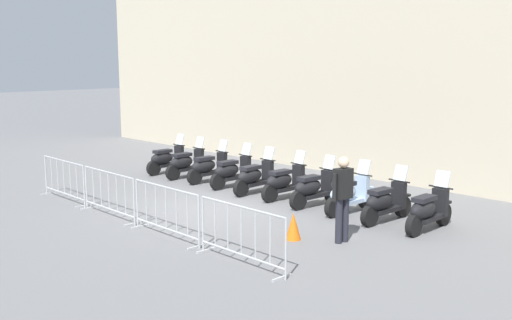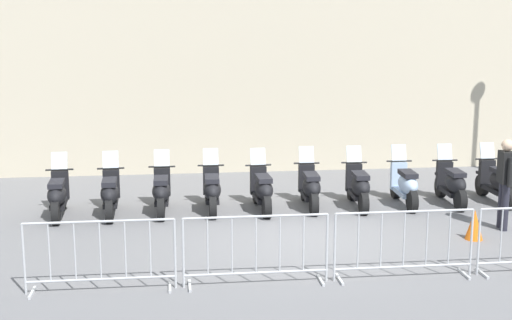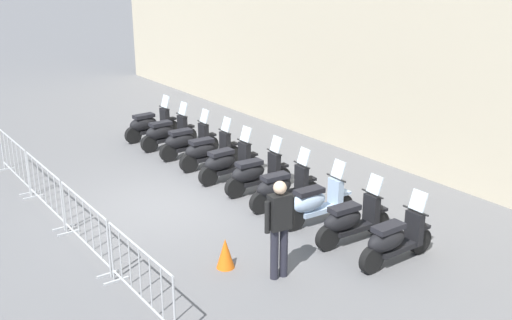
% 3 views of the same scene
% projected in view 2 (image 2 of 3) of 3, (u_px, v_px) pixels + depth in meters
% --- Properties ---
extents(ground_plane, '(120.00, 120.00, 0.00)m').
position_uv_depth(ground_plane, '(303.00, 237.00, 12.73)').
color(ground_plane, slate).
extents(motorcycle_0, '(0.56, 1.73, 1.24)m').
position_uv_depth(motorcycle_0, '(58.00, 196.00, 13.95)').
color(motorcycle_0, black).
rests_on(motorcycle_0, ground).
extents(motorcycle_1, '(0.58, 1.73, 1.24)m').
position_uv_depth(motorcycle_1, '(110.00, 194.00, 14.07)').
color(motorcycle_1, black).
rests_on(motorcycle_1, ground).
extents(motorcycle_2, '(0.63, 1.72, 1.24)m').
position_uv_depth(motorcycle_2, '(162.00, 192.00, 14.25)').
color(motorcycle_2, black).
rests_on(motorcycle_2, ground).
extents(motorcycle_3, '(0.64, 1.72, 1.24)m').
position_uv_depth(motorcycle_3, '(212.00, 190.00, 14.38)').
color(motorcycle_3, black).
rests_on(motorcycle_3, ground).
extents(motorcycle_4, '(0.57, 1.73, 1.24)m').
position_uv_depth(motorcycle_4, '(262.00, 190.00, 14.41)').
color(motorcycle_4, black).
rests_on(motorcycle_4, ground).
extents(motorcycle_5, '(0.66, 1.72, 1.24)m').
position_uv_depth(motorcycle_5, '(310.00, 188.00, 14.62)').
color(motorcycle_5, black).
rests_on(motorcycle_5, ground).
extents(motorcycle_6, '(0.67, 1.71, 1.24)m').
position_uv_depth(motorcycle_6, '(358.00, 187.00, 14.69)').
color(motorcycle_6, black).
rests_on(motorcycle_6, ground).
extents(motorcycle_7, '(0.66, 1.72, 1.24)m').
position_uv_depth(motorcycle_7, '(405.00, 185.00, 14.86)').
color(motorcycle_7, black).
rests_on(motorcycle_7, ground).
extents(motorcycle_8, '(0.67, 1.72, 1.24)m').
position_uv_depth(motorcycle_8, '(452.00, 184.00, 14.95)').
color(motorcycle_8, black).
rests_on(motorcycle_8, ground).
extents(motorcycle_9, '(0.61, 1.72, 1.24)m').
position_uv_depth(motorcycle_9, '(497.00, 183.00, 15.11)').
color(motorcycle_9, black).
rests_on(motorcycle_9, ground).
extents(barrier_segment_0, '(2.16, 0.71, 1.07)m').
position_uv_depth(barrier_segment_0, '(100.00, 256.00, 10.05)').
color(barrier_segment_0, '#B2B5B7').
rests_on(barrier_segment_0, ground).
extents(barrier_segment_1, '(2.16, 0.71, 1.07)m').
position_uv_depth(barrier_segment_1, '(256.00, 251.00, 10.31)').
color(barrier_segment_1, '#B2B5B7').
rests_on(barrier_segment_1, ground).
extents(barrier_segment_2, '(2.16, 0.71, 1.07)m').
position_uv_depth(barrier_segment_2, '(404.00, 245.00, 10.57)').
color(barrier_segment_2, '#B2B5B7').
rests_on(barrier_segment_2, ground).
extents(officer_near_row_end, '(0.30, 0.53, 1.73)m').
position_uv_depth(officer_near_row_end, '(505.00, 179.00, 13.05)').
color(officer_near_row_end, '#23232D').
rests_on(officer_near_row_end, ground).
extents(traffic_cone, '(0.32, 0.32, 0.55)m').
position_uv_depth(traffic_cone, '(474.00, 225.00, 12.55)').
color(traffic_cone, orange).
rests_on(traffic_cone, ground).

